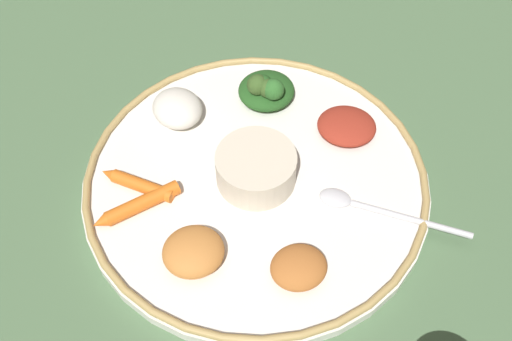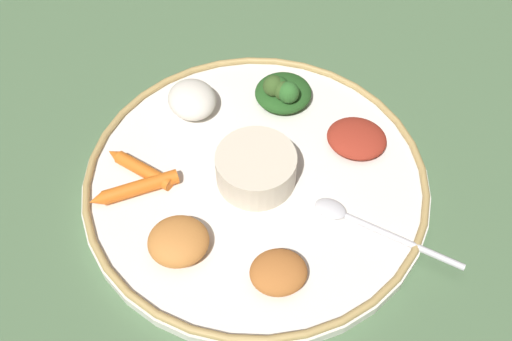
% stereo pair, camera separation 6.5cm
% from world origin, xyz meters
% --- Properties ---
extents(ground_plane, '(2.40, 2.40, 0.00)m').
position_xyz_m(ground_plane, '(0.00, 0.00, 0.00)').
color(ground_plane, '#4C6B47').
extents(platter, '(0.38, 0.38, 0.01)m').
position_xyz_m(platter, '(0.00, 0.00, 0.01)').
color(platter, white).
rests_on(platter, ground_plane).
extents(platter_rim, '(0.37, 0.37, 0.01)m').
position_xyz_m(platter_rim, '(0.00, 0.00, 0.02)').
color(platter_rim, tan).
rests_on(platter_rim, platter).
extents(center_bowl, '(0.09, 0.09, 0.04)m').
position_xyz_m(center_bowl, '(0.00, 0.00, 0.04)').
color(center_bowl, beige).
rests_on(center_bowl, platter).
extents(spoon, '(0.05, 0.16, 0.01)m').
position_xyz_m(spoon, '(-0.03, 0.12, 0.02)').
color(spoon, silver).
rests_on(spoon, platter).
extents(greens_pile, '(0.09, 0.09, 0.04)m').
position_xyz_m(greens_pile, '(-0.11, -0.05, 0.03)').
color(greens_pile, '#23511E').
rests_on(greens_pile, platter).
extents(carrot_near_spoon, '(0.03, 0.09, 0.01)m').
position_xyz_m(carrot_near_spoon, '(0.08, -0.10, 0.02)').
color(carrot_near_spoon, orange).
rests_on(carrot_near_spoon, platter).
extents(carrot_outer, '(0.09, 0.06, 0.02)m').
position_xyz_m(carrot_outer, '(0.10, -0.08, 0.02)').
color(carrot_outer, orange).
rests_on(carrot_outer, platter).
extents(mound_chickpea, '(0.08, 0.07, 0.02)m').
position_xyz_m(mound_chickpea, '(0.07, 0.09, 0.03)').
color(mound_chickpea, '#B2662D').
rests_on(mound_chickpea, platter).
extents(mound_beet, '(0.08, 0.09, 0.02)m').
position_xyz_m(mound_beet, '(-0.11, 0.05, 0.02)').
color(mound_beet, maroon).
rests_on(mound_beet, platter).
extents(mound_squash, '(0.08, 0.08, 0.03)m').
position_xyz_m(mound_squash, '(0.12, 0.00, 0.03)').
color(mound_squash, '#C67A38').
rests_on(mound_squash, platter).
extents(mound_rice_white, '(0.08, 0.08, 0.03)m').
position_xyz_m(mound_rice_white, '(-0.03, -0.12, 0.03)').
color(mound_rice_white, silver).
rests_on(mound_rice_white, platter).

